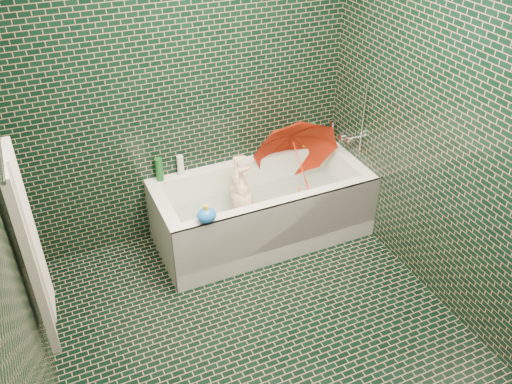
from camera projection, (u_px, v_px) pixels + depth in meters
name	position (u px, v px, depth m)	size (l,w,h in m)	color
floor	(265.00, 339.00, 3.61)	(2.80, 2.80, 0.00)	black
wall_back	(186.00, 88.00, 3.97)	(2.80, 2.80, 0.00)	black
wall_left	(10.00, 246.00, 2.47)	(2.80, 2.80, 0.00)	black
wall_right	(457.00, 135.00, 3.35)	(2.80, 2.80, 0.00)	black
bathtub	(263.00, 215.00, 4.41)	(1.70, 0.75, 0.55)	white
bath_mat	(262.00, 220.00, 4.45)	(1.35, 0.47, 0.01)	green
water	(262.00, 205.00, 4.37)	(1.48, 0.53, 0.00)	silver
towel_rail	(0.00, 152.00, 2.48)	(0.02, 0.02, 0.58)	silver
towel	(30.00, 249.00, 2.79)	(0.08, 0.44, 1.12)	beige
faucet	(354.00, 134.00, 4.38)	(0.18, 0.19, 0.55)	silver
child	(245.00, 210.00, 4.30)	(0.32, 0.21, 0.88)	beige
umbrella	(300.00, 162.00, 4.37)	(0.68, 0.68, 0.60)	red
soap_bottle_a	(318.00, 143.00, 4.71)	(0.11, 0.11, 0.28)	white
soap_bottle_b	(320.00, 142.00, 4.73)	(0.08, 0.09, 0.19)	#561E70
soap_bottle_c	(320.00, 142.00, 4.73)	(0.13, 0.13, 0.17)	#154A1B
bottle_right_tall	(312.00, 135.00, 4.61)	(0.06, 0.06, 0.22)	#154A1B
bottle_right_pump	(331.00, 132.00, 4.68)	(0.05, 0.05, 0.20)	silver
bottle_left_tall	(159.00, 169.00, 4.17)	(0.06, 0.06, 0.19)	#154A1B
bottle_left_short	(180.00, 165.00, 4.25)	(0.05, 0.05, 0.17)	white
rubber_duck	(305.00, 143.00, 4.63)	(0.11, 0.09, 0.08)	yellow
bath_toy	(207.00, 215.00, 3.74)	(0.14, 0.12, 0.14)	blue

